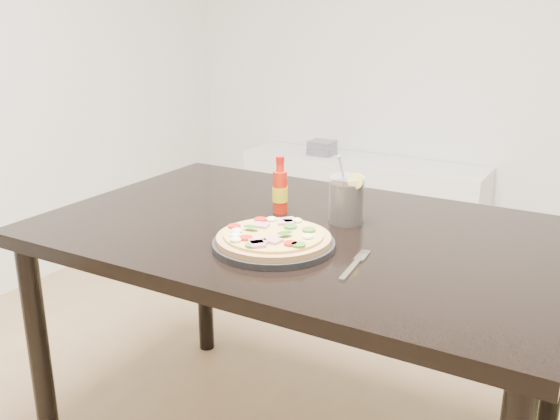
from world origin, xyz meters
The scene contains 8 objects.
dining_table centered at (-0.21, 0.24, 0.67)m, with size 1.40×0.90×0.75m.
plate centered at (-0.20, 0.07, 0.76)m, with size 0.30×0.30×0.02m, color black.
pizza centered at (-0.20, 0.07, 0.78)m, with size 0.28×0.28×0.03m.
hot_sauce_bottle centered at (-0.33, 0.32, 0.82)m, with size 0.05×0.05×0.16m.
cola_cup centered at (-0.13, 0.33, 0.81)m, with size 0.10×0.10×0.19m.
fork centered at (0.02, 0.07, 0.75)m, with size 0.04×0.19×0.00m.
media_console centered at (-0.80, 2.07, 0.25)m, with size 1.40×0.34×0.50m, color white.
cd_stack centered at (-1.05, 2.05, 0.54)m, with size 0.14×0.12×0.08m.
Camera 1 is at (0.53, -1.16, 1.30)m, focal length 40.00 mm.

